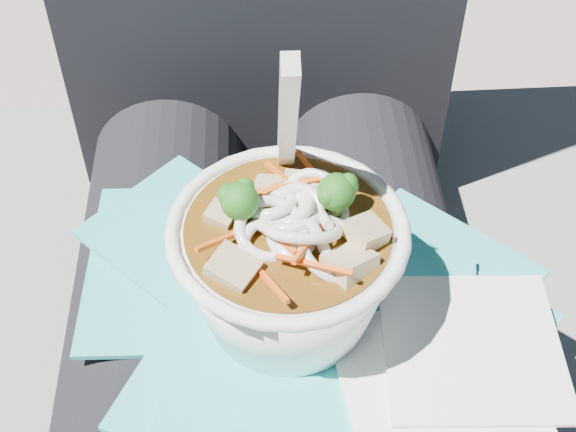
{
  "coord_description": "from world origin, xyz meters",
  "views": [
    {
      "loc": [
        -0.01,
        -0.34,
        1.05
      ],
      "look_at": [
        0.01,
        -0.02,
        0.71
      ],
      "focal_mm": 50.0,
      "sensor_mm": 36.0,
      "label": 1
    }
  ],
  "objects_px": {
    "stone_ledge": "(271,393)",
    "plastic_bag": "(305,319)",
    "udon_bowl": "(289,259)",
    "person_body": "(268,246)",
    "lap": "(273,359)"
  },
  "relations": [
    {
      "from": "stone_ledge",
      "to": "plastic_bag",
      "type": "xyz_separation_m",
      "value": [
        0.02,
        -0.17,
        0.38
      ]
    },
    {
      "from": "lap",
      "to": "stone_ledge",
      "type": "bearing_deg",
      "value": 90.0
    },
    {
      "from": "stone_ledge",
      "to": "person_body",
      "type": "bearing_deg",
      "value": -90.0
    },
    {
      "from": "plastic_bag",
      "to": "udon_bowl",
      "type": "distance_m",
      "value": 0.06
    },
    {
      "from": "person_body",
      "to": "stone_ledge",
      "type": "bearing_deg",
      "value": 90.0
    },
    {
      "from": "udon_bowl",
      "to": "stone_ledge",
      "type": "bearing_deg",
      "value": 93.76
    },
    {
      "from": "lap",
      "to": "plastic_bag",
      "type": "relative_size",
      "value": 1.4
    },
    {
      "from": "plastic_bag",
      "to": "udon_bowl",
      "type": "bearing_deg",
      "value": 160.08
    },
    {
      "from": "stone_ledge",
      "to": "lap",
      "type": "relative_size",
      "value": 2.08
    },
    {
      "from": "stone_ledge",
      "to": "udon_bowl",
      "type": "relative_size",
      "value": 5.07
    },
    {
      "from": "lap",
      "to": "person_body",
      "type": "distance_m",
      "value": 0.1
    },
    {
      "from": "stone_ledge",
      "to": "plastic_bag",
      "type": "relative_size",
      "value": 2.91
    },
    {
      "from": "stone_ledge",
      "to": "plastic_bag",
      "type": "distance_m",
      "value": 0.41
    },
    {
      "from": "person_body",
      "to": "plastic_bag",
      "type": "xyz_separation_m",
      "value": [
        0.02,
        -0.11,
        0.05
      ]
    },
    {
      "from": "lap",
      "to": "plastic_bag",
      "type": "xyz_separation_m",
      "value": [
        0.02,
        -0.02,
        0.08
      ]
    }
  ]
}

